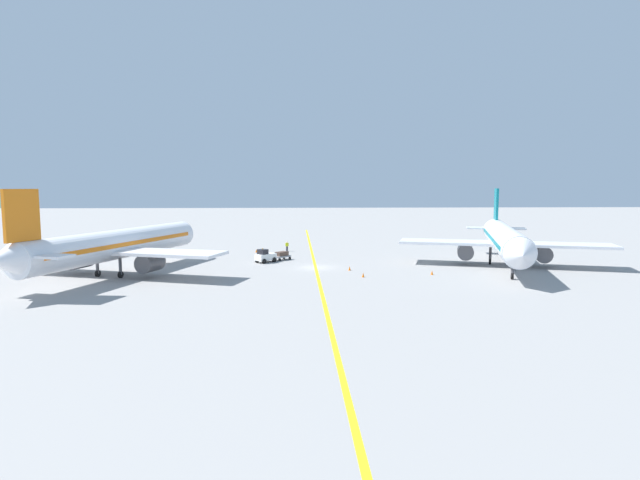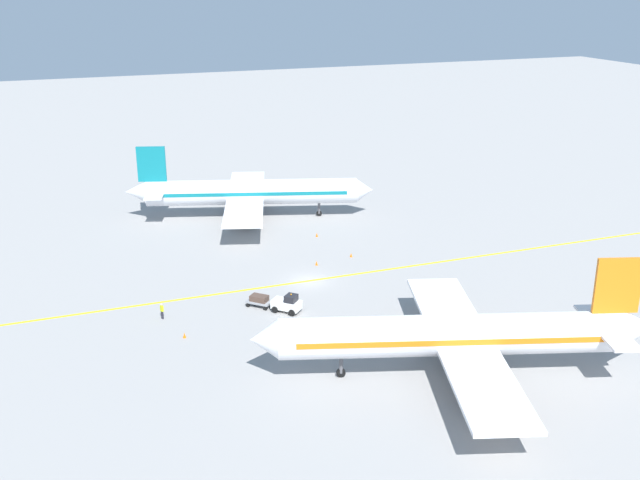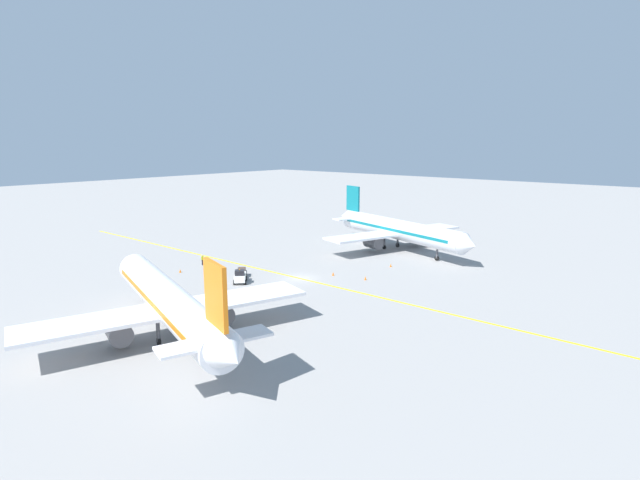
# 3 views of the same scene
# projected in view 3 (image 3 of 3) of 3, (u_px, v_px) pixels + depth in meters

# --- Properties ---
(ground_plane) EXTENTS (400.00, 400.00, 0.00)m
(ground_plane) POSITION_uv_depth(u_px,v_px,m) (300.00, 279.00, 71.78)
(ground_plane) COLOR gray
(apron_yellow_centreline) EXTENTS (0.67, 120.00, 0.01)m
(apron_yellow_centreline) POSITION_uv_depth(u_px,v_px,m) (300.00, 279.00, 71.78)
(apron_yellow_centreline) COLOR yellow
(apron_yellow_centreline) RESTS_ON ground
(airplane_at_gate) EXTENTS (28.28, 34.77, 10.60)m
(airplane_at_gate) POSITION_uv_depth(u_px,v_px,m) (397.00, 230.00, 90.11)
(airplane_at_gate) COLOR silver
(airplane_at_gate) RESTS_ON ground
(airplane_adjacent_stand) EXTENTS (28.25, 34.70, 10.60)m
(airplane_adjacent_stand) POSITION_uv_depth(u_px,v_px,m) (169.00, 302.00, 49.65)
(airplane_adjacent_stand) COLOR white
(airplane_adjacent_stand) RESTS_ON ground
(baggage_tug_white) EXTENTS (3.18, 3.19, 2.11)m
(baggage_tug_white) POSITION_uv_depth(u_px,v_px,m) (240.00, 277.00, 69.42)
(baggage_tug_white) COLOR white
(baggage_tug_white) RESTS_ON ground
(baggage_cart_trailing) EXTENTS (2.82, 2.83, 1.24)m
(baggage_cart_trailing) POSITION_uv_depth(u_px,v_px,m) (242.00, 272.00, 72.67)
(baggage_cart_trailing) COLOR gray
(baggage_cart_trailing) RESTS_ON ground
(ground_crew_worker) EXTENTS (0.55, 0.33, 1.68)m
(ground_crew_worker) POSITION_uv_depth(u_px,v_px,m) (202.00, 259.00, 79.49)
(ground_crew_worker) COLOR #23232D
(ground_crew_worker) RESTS_ON ground
(traffic_cone_near_nose) EXTENTS (0.32, 0.32, 0.55)m
(traffic_cone_near_nose) POSITION_uv_depth(u_px,v_px,m) (365.00, 278.00, 70.97)
(traffic_cone_near_nose) COLOR orange
(traffic_cone_near_nose) RESTS_ON ground
(traffic_cone_mid_apron) EXTENTS (0.32, 0.32, 0.55)m
(traffic_cone_mid_apron) POSITION_uv_depth(u_px,v_px,m) (391.00, 265.00, 78.32)
(traffic_cone_mid_apron) COLOR orange
(traffic_cone_mid_apron) RESTS_ON ground
(traffic_cone_by_wingtip) EXTENTS (0.32, 0.32, 0.55)m
(traffic_cone_by_wingtip) POSITION_uv_depth(u_px,v_px,m) (180.00, 271.00, 75.02)
(traffic_cone_by_wingtip) COLOR orange
(traffic_cone_by_wingtip) RESTS_ON ground
(traffic_cone_far_edge) EXTENTS (0.32, 0.32, 0.55)m
(traffic_cone_far_edge) POSITION_uv_depth(u_px,v_px,m) (333.00, 274.00, 73.31)
(traffic_cone_far_edge) COLOR orange
(traffic_cone_far_edge) RESTS_ON ground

